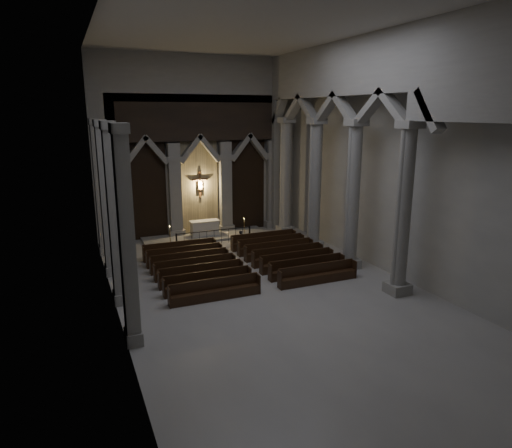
% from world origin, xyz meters
% --- Properties ---
extents(room, '(24.00, 24.10, 12.00)m').
position_xyz_m(room, '(0.00, 0.00, 7.60)').
color(room, '#A4A19B').
rests_on(room, ground).
extents(sanctuary_wall, '(14.00, 0.77, 12.00)m').
position_xyz_m(sanctuary_wall, '(0.00, 11.54, 6.62)').
color(sanctuary_wall, gray).
rests_on(sanctuary_wall, ground).
extents(right_arcade, '(1.00, 24.00, 12.00)m').
position_xyz_m(right_arcade, '(5.50, 1.33, 7.83)').
color(right_arcade, gray).
rests_on(right_arcade, ground).
extents(left_pilasters, '(0.60, 13.00, 8.03)m').
position_xyz_m(left_pilasters, '(-6.75, 3.50, 3.91)').
color(left_pilasters, gray).
rests_on(left_pilasters, ground).
extents(sanctuary_step, '(8.50, 2.60, 0.15)m').
position_xyz_m(sanctuary_step, '(0.00, 10.60, 0.07)').
color(sanctuary_step, gray).
rests_on(sanctuary_step, ground).
extents(altar, '(2.01, 0.80, 1.02)m').
position_xyz_m(altar, '(-0.05, 10.70, 0.66)').
color(altar, beige).
rests_on(altar, sanctuary_step).
extents(altar_rail, '(5.04, 0.09, 0.99)m').
position_xyz_m(altar_rail, '(0.00, 8.71, 0.66)').
color(altar_rail, black).
rests_on(altar_rail, ground).
extents(candle_stand_left, '(0.25, 0.25, 1.49)m').
position_xyz_m(candle_stand_left, '(-2.83, 8.85, 0.40)').
color(candle_stand_left, '#B59037').
rests_on(candle_stand_left, ground).
extents(candle_stand_right, '(0.23, 0.23, 1.35)m').
position_xyz_m(candle_stand_right, '(2.41, 9.50, 0.37)').
color(candle_stand_right, '#B59037').
rests_on(candle_stand_right, ground).
extents(pews, '(9.73, 7.19, 0.96)m').
position_xyz_m(pews, '(-0.00, 3.51, 0.31)').
color(pews, black).
rests_on(pews, ground).
extents(worshipper, '(0.48, 0.38, 1.15)m').
position_xyz_m(worshipper, '(1.29, 7.21, 0.58)').
color(worshipper, black).
rests_on(worshipper, ground).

